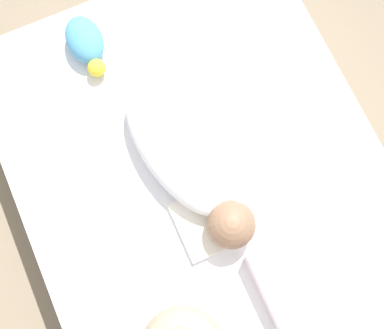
% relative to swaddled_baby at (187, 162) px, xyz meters
% --- Properties ---
extents(ground_plane, '(12.00, 12.00, 0.00)m').
position_rel_swaddled_baby_xyz_m(ground_plane, '(0.07, 0.03, -0.30)').
color(ground_plane, '#7A6B56').
extents(bed_mattress, '(1.38, 1.05, 0.24)m').
position_rel_swaddled_baby_xyz_m(bed_mattress, '(0.07, 0.03, -0.18)').
color(bed_mattress, white).
rests_on(bed_mattress, ground_plane).
extents(burp_cloth, '(0.18, 0.17, 0.02)m').
position_rel_swaddled_baby_xyz_m(burp_cloth, '(0.17, -0.01, -0.05)').
color(burp_cloth, white).
rests_on(burp_cloth, bed_mattress).
extents(swaddled_baby, '(0.57, 0.28, 0.14)m').
position_rel_swaddled_baby_xyz_m(swaddled_baby, '(0.00, 0.00, 0.00)').
color(swaddled_baby, white).
rests_on(swaddled_baby, bed_mattress).
extents(pillow, '(0.40, 0.33, 0.08)m').
position_rel_swaddled_baby_xyz_m(pillow, '(0.50, 0.20, -0.02)').
color(pillow, white).
rests_on(pillow, bed_mattress).
extents(turtle_plush, '(0.20, 0.11, 0.08)m').
position_rel_swaddled_baby_xyz_m(turtle_plush, '(-0.47, -0.13, -0.02)').
color(turtle_plush, '#4C99C6').
rests_on(turtle_plush, bed_mattress).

